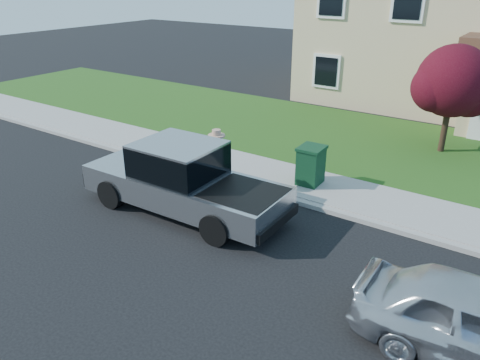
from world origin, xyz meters
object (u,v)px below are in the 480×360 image
Objects in this scene: woman at (217,165)px; ornamental_tree at (454,85)px; pickup_truck at (183,181)px; trash_bin at (311,165)px.

woman is 0.53× the size of ornamental_tree.
pickup_truck is at bearing -118.91° from ornamental_tree.
ornamental_tree is 5.86m from trash_bin.
pickup_truck is 1.58× the size of ornamental_tree.
pickup_truck is 2.96× the size of woman.
woman is at bearing -122.29° from ornamental_tree.
woman is (0.14, 1.24, 0.04)m from pickup_truck.
ornamental_tree is 3.22× the size of trash_bin.
trash_bin is (-2.47, -5.05, -1.66)m from ornamental_tree.
ornamental_tree is at bearing 59.75° from pickup_truck.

